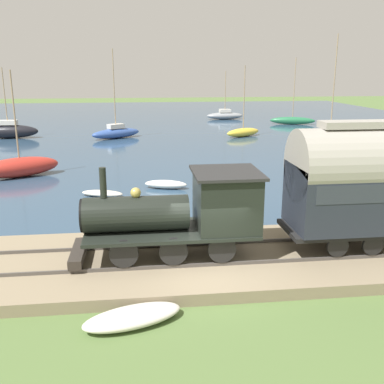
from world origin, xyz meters
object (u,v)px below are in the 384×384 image
(sailboat_red, at_px, (20,167))
(beached_dinghy, at_px, (133,317))
(sailboat_black, at_px, (8,131))
(rowboat_far_out, at_px, (335,192))
(sailboat_blue, at_px, (116,132))
(sailboat_white, at_px, (330,138))
(rowboat_off_pier, at_px, (102,193))
(sailboat_yellow, at_px, (243,132))
(rowboat_near_shore, at_px, (166,184))
(sailboat_gray, at_px, (225,115))
(sailboat_green, at_px, (292,120))
(steam_locomotive, at_px, (189,209))

(sailboat_red, xyz_separation_m, beached_dinghy, (-18.70, -7.44, -0.45))
(sailboat_black, distance_m, rowboat_far_out, 34.51)
(sailboat_blue, bearing_deg, sailboat_red, 129.50)
(sailboat_white, xyz_separation_m, rowboat_off_pier, (-14.32, 19.37, -0.61))
(sailboat_yellow, relative_size, rowboat_near_shore, 2.72)
(sailboat_black, relative_size, rowboat_far_out, 2.93)
(sailboat_blue, xyz_separation_m, sailboat_gray, (16.45, -14.48, -0.04))
(sailboat_blue, relative_size, sailboat_red, 1.29)
(sailboat_white, height_order, rowboat_far_out, sailboat_white)
(rowboat_far_out, xyz_separation_m, rowboat_near_shore, (2.94, 9.19, -0.02))
(sailboat_yellow, height_order, rowboat_near_shore, sailboat_yellow)
(sailboat_red, bearing_deg, rowboat_off_pier, -161.95)
(sailboat_red, bearing_deg, sailboat_gray, -59.57)
(beached_dinghy, bearing_deg, sailboat_white, -32.51)
(rowboat_far_out, bearing_deg, sailboat_yellow, 1.46)
(sailboat_white, distance_m, sailboat_green, 17.14)
(sailboat_gray, bearing_deg, sailboat_red, 146.42)
(sailboat_blue, height_order, rowboat_off_pier, sailboat_blue)
(sailboat_black, relative_size, sailboat_gray, 1.06)
(sailboat_red, relative_size, sailboat_green, 0.83)
(steam_locomotive, bearing_deg, beached_dinghy, 151.18)
(steam_locomotive, relative_size, sailboat_green, 0.80)
(sailboat_blue, height_order, sailboat_green, sailboat_blue)
(sailboat_green, bearing_deg, sailboat_black, 119.88)
(sailboat_red, distance_m, rowboat_near_shore, 10.17)
(sailboat_green, distance_m, rowboat_far_out, 34.14)
(sailboat_yellow, distance_m, sailboat_green, 13.09)
(sailboat_green, relative_size, rowboat_far_out, 3.44)
(sailboat_gray, distance_m, sailboat_green, 10.25)
(sailboat_red, distance_m, sailboat_green, 37.70)
(rowboat_off_pier, bearing_deg, sailboat_red, 64.27)
(sailboat_blue, relative_size, sailboat_gray, 1.33)
(rowboat_off_pier, bearing_deg, sailboat_blue, 18.30)
(rowboat_far_out, relative_size, rowboat_off_pier, 0.95)
(sailboat_green, distance_m, rowboat_near_shore, 35.06)
(sailboat_gray, bearing_deg, sailboat_white, -170.50)
(sailboat_black, relative_size, rowboat_off_pier, 2.80)
(steam_locomotive, xyz_separation_m, sailboat_blue, (31.62, 3.90, -1.56))
(sailboat_black, bearing_deg, rowboat_near_shore, -144.54)
(sailboat_black, relative_size, sailboat_white, 0.72)
(sailboat_black, bearing_deg, sailboat_green, -74.52)
(sailboat_black, bearing_deg, beached_dinghy, -158.93)
(sailboat_black, bearing_deg, sailboat_yellow, -92.39)
(rowboat_far_out, bearing_deg, sailboat_red, 71.05)
(sailboat_white, bearing_deg, sailboat_blue, 34.75)
(sailboat_yellow, bearing_deg, beached_dinghy, 131.40)
(sailboat_red, bearing_deg, beached_dinghy, 173.38)
(steam_locomotive, bearing_deg, sailboat_white, -33.03)
(sailboat_red, distance_m, rowboat_off_pier, 7.85)
(sailboat_black, xyz_separation_m, sailboat_gray, (15.12, -25.39, -0.20))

